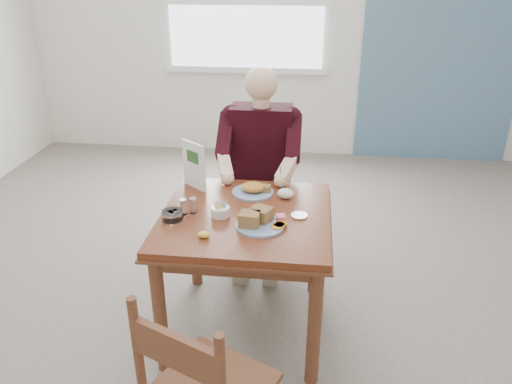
# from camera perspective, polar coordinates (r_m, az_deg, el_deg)

# --- Properties ---
(floor) EXTENTS (6.00, 6.00, 0.00)m
(floor) POSITION_cam_1_polar(r_m,az_deg,el_deg) (3.09, -1.07, -14.94)
(floor) COLOR #60574E
(floor) RESTS_ON ground
(wall_back) EXTENTS (5.50, 0.00, 5.50)m
(wall_back) POSITION_cam_1_polar(r_m,az_deg,el_deg) (5.39, 3.29, 18.75)
(wall_back) COLOR silver
(wall_back) RESTS_ON ground
(accent_panel) EXTENTS (1.60, 0.02, 2.80)m
(accent_panel) POSITION_cam_1_polar(r_m,az_deg,el_deg) (5.51, 20.96, 17.38)
(accent_panel) COLOR slate
(accent_panel) RESTS_ON ground
(lemon_wedge) EXTENTS (0.07, 0.06, 0.03)m
(lemon_wedge) POSITION_cam_1_polar(r_m,az_deg,el_deg) (2.46, -6.00, -4.86)
(lemon_wedge) COLOR yellow
(lemon_wedge) RESTS_ON table
(napkin) EXTENTS (0.11, 0.11, 0.06)m
(napkin) POSITION_cam_1_polar(r_m,az_deg,el_deg) (2.84, 3.39, -0.17)
(napkin) COLOR white
(napkin) RESTS_ON table
(metal_dish) EXTENTS (0.10, 0.10, 0.01)m
(metal_dish) POSITION_cam_1_polar(r_m,az_deg,el_deg) (2.65, 4.96, -2.71)
(metal_dish) COLOR silver
(metal_dish) RESTS_ON table
(window) EXTENTS (1.72, 0.04, 1.42)m
(window) POSITION_cam_1_polar(r_m,az_deg,el_deg) (5.38, -1.23, 20.91)
(window) COLOR white
(window) RESTS_ON wall_back
(table) EXTENTS (0.92, 0.92, 0.75)m
(table) POSITION_cam_1_polar(r_m,az_deg,el_deg) (2.73, -1.17, -4.61)
(table) COLOR brown
(table) RESTS_ON ground
(chair_far) EXTENTS (0.42, 0.42, 0.95)m
(chair_far) POSITION_cam_1_polar(r_m,az_deg,el_deg) (3.50, 0.61, -0.48)
(chair_far) COLOR brown
(chair_far) RESTS_ON ground
(diner) EXTENTS (0.53, 0.56, 1.39)m
(diner) POSITION_cam_1_polar(r_m,az_deg,el_deg) (3.29, 0.47, 4.08)
(diner) COLOR gray
(diner) RESTS_ON chair_far
(near_plate) EXTENTS (0.30, 0.30, 0.08)m
(near_plate) POSITION_cam_1_polar(r_m,az_deg,el_deg) (2.55, 0.32, -3.25)
(near_plate) COLOR white
(near_plate) RESTS_ON table
(far_plate) EXTENTS (0.27, 0.27, 0.07)m
(far_plate) POSITION_cam_1_polar(r_m,az_deg,el_deg) (2.90, -0.24, 0.30)
(far_plate) COLOR white
(far_plate) RESTS_ON table
(caddy) EXTENTS (0.12, 0.12, 0.07)m
(caddy) POSITION_cam_1_polar(r_m,az_deg,el_deg) (2.65, -4.11, -2.22)
(caddy) COLOR white
(caddy) RESTS_ON table
(shakers) EXTENTS (0.10, 0.07, 0.09)m
(shakers) POSITION_cam_1_polar(r_m,az_deg,el_deg) (2.68, -7.74, -1.60)
(shakers) COLOR white
(shakers) RESTS_ON table
(creamer) EXTENTS (0.13, 0.13, 0.05)m
(creamer) POSITION_cam_1_polar(r_m,az_deg,el_deg) (2.64, -9.55, -2.62)
(creamer) COLOR white
(creamer) RESTS_ON table
(menu) EXTENTS (0.16, 0.13, 0.28)m
(menu) POSITION_cam_1_polar(r_m,az_deg,el_deg) (2.95, -7.11, 3.08)
(menu) COLOR white
(menu) RESTS_ON table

